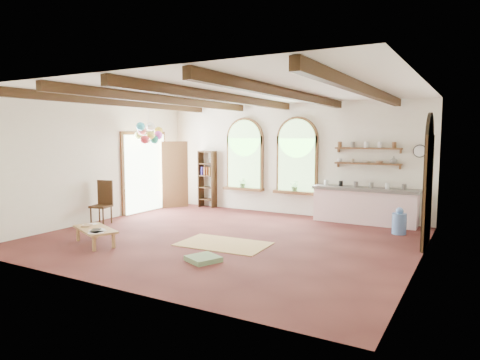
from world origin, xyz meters
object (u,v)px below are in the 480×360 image
Objects in this scene: kitchen_counter at (365,205)px; balloon_cluster at (148,134)px; side_chair at (102,212)px; coffee_table at (95,230)px.

kitchen_counter is 6.17m from balloon_cluster.
side_chair reaches higher than kitchen_counter.
kitchen_counter is at bearing 48.56° from coffee_table.
side_chair is at bearing 133.68° from coffee_table.
kitchen_counter reaches higher than coffee_table.
coffee_table is 1.19× the size of side_chair.
coffee_table is at bearing -131.44° from kitchen_counter.
balloon_cluster is (0.36, 1.44, 2.00)m from side_chair.
side_chair reaches higher than coffee_table.
side_chair is 0.98× the size of balloon_cluster.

